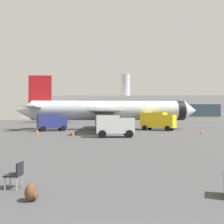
{
  "coord_description": "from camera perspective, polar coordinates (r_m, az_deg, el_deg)",
  "views": [
    {
      "loc": [
        -0.0,
        -2.37,
        2.34
      ],
      "look_at": [
        -0.57,
        25.12,
        3.0
      ],
      "focal_mm": 36.1,
      "sensor_mm": 36.0,
      "label": 1
    }
  ],
  "objects": [
    {
      "name": "traveller_backpack",
      "position": [
        7.07,
        -19.75,
        -18.64
      ],
      "size": [
        0.36,
        0.4,
        0.48
      ],
      "color": "brown",
      "rests_on": "ground"
    },
    {
      "name": "safety_cone_mid",
      "position": [
        34.35,
        21.76,
        -4.65
      ],
      "size": [
        0.44,
        0.44,
        0.65
      ],
      "color": "#F2590C",
      "rests_on": "ground"
    },
    {
      "name": "airplane_taxiing",
      "position": [
        102.14,
        -16.07,
        -1.18
      ],
      "size": [
        21.42,
        23.18,
        7.45
      ],
      "color": "silver",
      "rests_on": "ground"
    },
    {
      "name": "fuel_truck",
      "position": [
        41.55,
        11.48,
        -2.13
      ],
      "size": [
        6.39,
        5.11,
        3.2
      ],
      "color": "yellow",
      "rests_on": "ground"
    },
    {
      "name": "gate_chair",
      "position": [
        8.32,
        -23.17,
        -14.07
      ],
      "size": [
        0.48,
        0.48,
        0.86
      ],
      "color": "black",
      "rests_on": "ground"
    },
    {
      "name": "terminal_building",
      "position": [
        116.86,
        4.13,
        0.64
      ],
      "size": [
        89.69,
        21.62,
        24.66
      ],
      "color": "#B2B2B7",
      "rests_on": "ground"
    },
    {
      "name": "safety_cone_near",
      "position": [
        31.83,
        -18.42,
        -4.84
      ],
      "size": [
        0.44,
        0.44,
        0.76
      ],
      "color": "#F2590C",
      "rests_on": "ground"
    },
    {
      "name": "safety_cone_far",
      "position": [
        28.22,
        -9.83,
        -5.4
      ],
      "size": [
        0.44,
        0.44,
        0.72
      ],
      "color": "#F2590C",
      "rests_on": "ground"
    },
    {
      "name": "airplane_at_gate",
      "position": [
        44.26,
        -0.96,
        0.33
      ],
      "size": [
        35.75,
        32.24,
        10.5
      ],
      "color": "silver",
      "rests_on": "ground"
    },
    {
      "name": "cargo_van",
      "position": [
        26.62,
        0.64,
        -3.29
      ],
      "size": [
        4.57,
        2.7,
        2.6
      ],
      "color": "white",
      "rests_on": "ground"
    },
    {
      "name": "service_truck",
      "position": [
        40.23,
        -15.04,
        -2.37
      ],
      "size": [
        5.28,
        4.19,
        2.9
      ],
      "color": "navy",
      "rests_on": "ground"
    }
  ]
}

